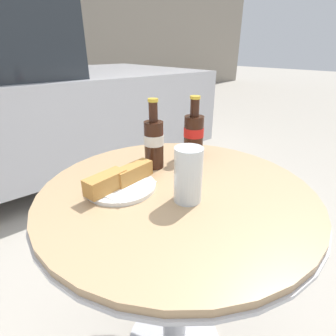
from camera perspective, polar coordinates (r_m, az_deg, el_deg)
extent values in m
cylinder|color=#B7B7BC|center=(1.00, 1.60, -22.90)|extent=(0.09, 0.09, 0.69)
cylinder|color=#B7B7BC|center=(0.78, 1.89, -5.92)|extent=(0.80, 0.80, 0.01)
cylinder|color=tan|center=(0.78, 1.90, -4.97)|extent=(0.79, 0.79, 0.02)
cylinder|color=#33190F|center=(0.97, 5.58, 6.80)|extent=(0.07, 0.07, 0.15)
cylinder|color=red|center=(0.97, 5.63, 7.82)|extent=(0.07, 0.07, 0.03)
cylinder|color=#33190F|center=(0.95, 5.85, 12.94)|extent=(0.03, 0.03, 0.06)
cylinder|color=gold|center=(0.94, 5.95, 15.05)|extent=(0.04, 0.04, 0.01)
cylinder|color=#33190F|center=(0.88, -3.07, 5.02)|extent=(0.06, 0.06, 0.16)
cylinder|color=silver|center=(0.87, -3.09, 6.20)|extent=(0.07, 0.07, 0.03)
cylinder|color=#33190F|center=(0.85, -3.24, 12.10)|extent=(0.03, 0.03, 0.06)
cylinder|color=gold|center=(0.84, -3.30, 14.54)|extent=(0.03, 0.03, 0.01)
cylinder|color=black|center=(0.69, 4.36, -2.75)|extent=(0.07, 0.07, 0.12)
cylinder|color=silver|center=(0.68, 4.40, -1.52)|extent=(0.07, 0.07, 0.15)
cylinder|color=white|center=(0.78, -10.22, -3.95)|extent=(0.20, 0.20, 0.01)
cube|color=white|center=(0.77, -10.26, -3.50)|extent=(0.18, 0.18, 0.00)
cube|color=#B77F3D|center=(0.74, -13.46, -3.14)|extent=(0.13, 0.07, 0.05)
cube|color=#B77F3D|center=(0.78, -7.63, -0.97)|extent=(0.13, 0.06, 0.05)
cylinder|color=black|center=(3.78, -18.56, 11.68)|extent=(0.66, 0.21, 0.66)
cylinder|color=black|center=(2.48, -4.45, 6.45)|extent=(0.66, 0.21, 0.66)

